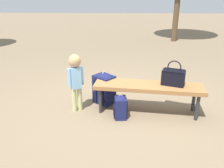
{
  "coord_description": "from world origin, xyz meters",
  "views": [
    {
      "loc": [
        -0.01,
        3.14,
        1.68
      ],
      "look_at": [
        0.12,
        0.02,
        0.45
      ],
      "focal_mm": 36.25,
      "sensor_mm": 36.0,
      "label": 1
    }
  ],
  "objects": [
    {
      "name": "park_bench",
      "position": [
        -0.42,
        0.02,
        0.39
      ],
      "size": [
        1.64,
        0.58,
        0.45
      ],
      "color": "#9E6B3D",
      "rests_on": "ground"
    },
    {
      "name": "backpack_small",
      "position": [
        -0.01,
        0.22,
        0.18
      ],
      "size": [
        0.21,
        0.23,
        0.36
      ],
      "color": "#191E4C",
      "rests_on": "ground"
    },
    {
      "name": "child_standing",
      "position": [
        0.66,
        0.03,
        0.6
      ],
      "size": [
        0.22,
        0.18,
        0.9
      ],
      "color": "#CCCC8C",
      "rests_on": "ground"
    },
    {
      "name": "handbag",
      "position": [
        -0.77,
        0.01,
        0.58
      ],
      "size": [
        0.36,
        0.28,
        0.37
      ],
      "color": "black",
      "rests_on": "park_bench"
    },
    {
      "name": "backpack_large",
      "position": [
        0.26,
        -0.27,
        0.27
      ],
      "size": [
        0.4,
        0.39,
        0.55
      ],
      "color": "#191E4C",
      "rests_on": "ground"
    },
    {
      "name": "ground_plane",
      "position": [
        0.0,
        0.0,
        0.0
      ],
      "size": [
        40.0,
        40.0,
        0.0
      ],
      "primitive_type": "plane",
      "color": "#7F6B51",
      "rests_on": "ground"
    }
  ]
}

